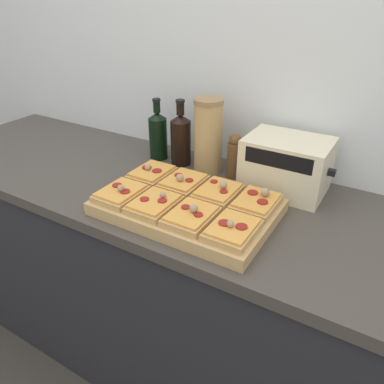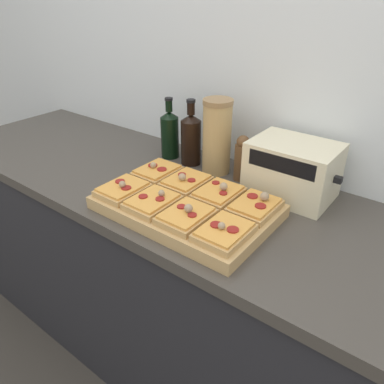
{
  "view_description": "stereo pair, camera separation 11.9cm",
  "coord_description": "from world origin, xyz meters",
  "px_view_note": "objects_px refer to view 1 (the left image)",
  "views": [
    {
      "loc": [
        0.5,
        -0.66,
        1.56
      ],
      "look_at": [
        -0.03,
        0.23,
        0.98
      ],
      "focal_mm": 35.0,
      "sensor_mm": 36.0,
      "label": 1
    },
    {
      "loc": [
        0.6,
        -0.59,
        1.56
      ],
      "look_at": [
        -0.03,
        0.23,
        0.98
      ],
      "focal_mm": 35.0,
      "sensor_mm": 36.0,
      "label": 2
    }
  ],
  "objects_px": {
    "wine_bottle": "(181,138)",
    "pepper_mill": "(234,156)",
    "cutting_board": "(187,207)",
    "olive_oil_bottle": "(158,135)",
    "toaster_oven": "(286,165)",
    "grain_jar_tall": "(208,136)"
  },
  "relations": [
    {
      "from": "cutting_board",
      "to": "pepper_mill",
      "type": "xyz_separation_m",
      "value": [
        0.02,
        0.31,
        0.06
      ]
    },
    {
      "from": "toaster_oven",
      "to": "wine_bottle",
      "type": "bearing_deg",
      "value": 179.89
    },
    {
      "from": "cutting_board",
      "to": "wine_bottle",
      "type": "height_order",
      "value": "wine_bottle"
    },
    {
      "from": "wine_bottle",
      "to": "grain_jar_tall",
      "type": "distance_m",
      "value": 0.13
    },
    {
      "from": "grain_jar_tall",
      "to": "pepper_mill",
      "type": "relative_size",
      "value": 1.65
    },
    {
      "from": "pepper_mill",
      "to": "toaster_oven",
      "type": "bearing_deg",
      "value": -0.25
    },
    {
      "from": "olive_oil_bottle",
      "to": "toaster_oven",
      "type": "distance_m",
      "value": 0.54
    },
    {
      "from": "wine_bottle",
      "to": "pepper_mill",
      "type": "relative_size",
      "value": 1.52
    },
    {
      "from": "cutting_board",
      "to": "pepper_mill",
      "type": "distance_m",
      "value": 0.31
    },
    {
      "from": "cutting_board",
      "to": "toaster_oven",
      "type": "height_order",
      "value": "toaster_oven"
    },
    {
      "from": "cutting_board",
      "to": "toaster_oven",
      "type": "distance_m",
      "value": 0.38
    },
    {
      "from": "pepper_mill",
      "to": "grain_jar_tall",
      "type": "bearing_deg",
      "value": 180.0
    },
    {
      "from": "grain_jar_tall",
      "to": "olive_oil_bottle",
      "type": "bearing_deg",
      "value": -180.0
    },
    {
      "from": "grain_jar_tall",
      "to": "toaster_oven",
      "type": "height_order",
      "value": "grain_jar_tall"
    },
    {
      "from": "wine_bottle",
      "to": "grain_jar_tall",
      "type": "bearing_deg",
      "value": 0.0
    },
    {
      "from": "cutting_board",
      "to": "grain_jar_tall",
      "type": "xyz_separation_m",
      "value": [
        -0.1,
        0.31,
        0.12
      ]
    },
    {
      "from": "olive_oil_bottle",
      "to": "toaster_oven",
      "type": "bearing_deg",
      "value": -0.09
    },
    {
      "from": "grain_jar_tall",
      "to": "pepper_mill",
      "type": "distance_m",
      "value": 0.13
    },
    {
      "from": "cutting_board",
      "to": "olive_oil_bottle",
      "type": "relative_size",
      "value": 2.18
    },
    {
      "from": "cutting_board",
      "to": "grain_jar_tall",
      "type": "relative_size",
      "value": 1.93
    },
    {
      "from": "wine_bottle",
      "to": "pepper_mill",
      "type": "distance_m",
      "value": 0.24
    },
    {
      "from": "pepper_mill",
      "to": "toaster_oven",
      "type": "relative_size",
      "value": 0.57
    }
  ]
}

